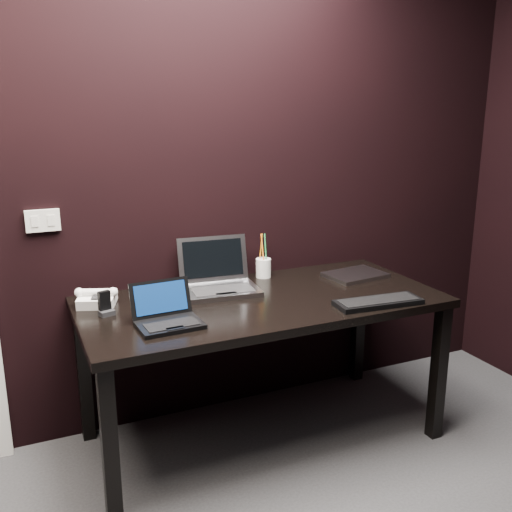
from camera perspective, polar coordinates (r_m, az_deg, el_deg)
name	(u,v)px	position (r m, az deg, el deg)	size (l,w,h in m)	color
wall_back	(173,174)	(2.85, -8.32, 8.11)	(4.00, 4.00, 0.00)	black
wall_switch	(43,221)	(2.77, -20.55, 3.33)	(0.15, 0.02, 0.10)	silver
desk	(262,314)	(2.74, 0.60, -5.79)	(1.70, 0.80, 0.74)	black
netbook	(167,317)	(2.41, -8.87, -6.03)	(0.27, 0.25, 0.17)	black
silver_laptop	(219,281)	(2.82, -3.72, -2.55)	(0.39, 0.35, 0.25)	#96959B
ext_keyboard	(378,302)	(2.68, 12.12, -4.52)	(0.42, 0.17, 0.03)	black
closed_laptop	(355,275)	(3.09, 9.90, -1.88)	(0.33, 0.26, 0.02)	#96979B
desk_phone	(97,298)	(2.70, -15.62, -4.11)	(0.20, 0.19, 0.10)	white
mobile_phone	(105,306)	(2.58, -14.84, -4.86)	(0.07, 0.07, 0.11)	black
pen_cup	(263,267)	(3.03, 0.74, -1.11)	(0.10, 0.10, 0.24)	white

